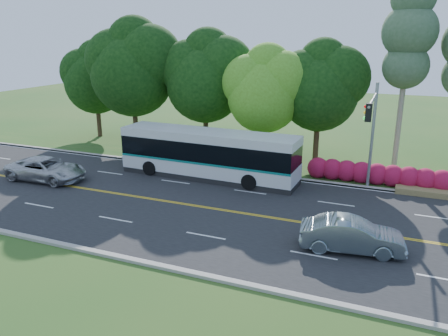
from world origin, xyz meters
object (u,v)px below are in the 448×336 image
at_px(traffic_signal, 372,124).
at_px(suv, 46,169).
at_px(transit_bus, 208,155).
at_px(sedan, 352,235).

bearing_deg(traffic_signal, suv, -166.92).
relative_size(traffic_signal, suv, 1.23).
distance_m(traffic_signal, transit_bus, 11.19).
bearing_deg(transit_bus, sedan, -33.36).
height_order(sedan, suv, suv).
distance_m(transit_bus, suv, 11.42).
bearing_deg(traffic_signal, sedan, -89.78).
relative_size(traffic_signal, sedan, 1.46).
relative_size(transit_bus, sedan, 2.70).
distance_m(traffic_signal, suv, 22.01).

